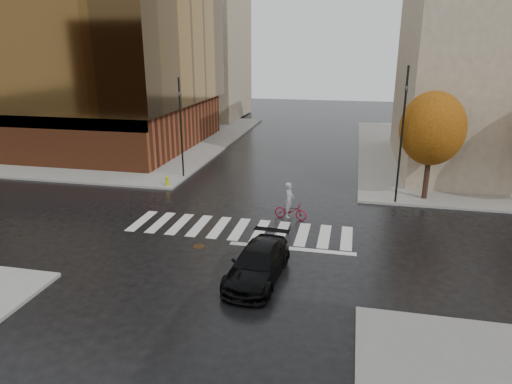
% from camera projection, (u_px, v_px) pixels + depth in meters
% --- Properties ---
extents(ground, '(120.00, 120.00, 0.00)m').
position_uv_depth(ground, '(237.00, 233.00, 23.30)').
color(ground, black).
rests_on(ground, ground).
extents(sidewalk_nw, '(30.00, 30.00, 0.15)m').
position_uv_depth(sidewalk_nw, '(91.00, 137.00, 47.04)').
color(sidewalk_nw, gray).
rests_on(sidewalk_nw, ground).
extents(crosswalk, '(12.00, 3.00, 0.01)m').
position_uv_depth(crosswalk, '(239.00, 229.00, 23.76)').
color(crosswalk, silver).
rests_on(crosswalk, ground).
extents(office_glass, '(27.00, 19.00, 16.00)m').
position_uv_depth(office_glass, '(54.00, 55.00, 41.92)').
color(office_glass, brown).
rests_on(office_glass, sidewalk_nw).
extents(building_nw_far, '(14.00, 12.00, 20.00)m').
position_uv_depth(building_nw_far, '(187.00, 36.00, 57.80)').
color(building_nw_far, gray).
rests_on(building_nw_far, sidewalk_nw).
extents(tree_ne_a, '(3.80, 3.80, 6.50)m').
position_uv_depth(tree_ne_a, '(432.00, 129.00, 26.79)').
color(tree_ne_a, black).
rests_on(tree_ne_a, sidewalk_ne).
extents(sedan, '(2.29, 4.87, 1.37)m').
position_uv_depth(sedan, '(258.00, 264.00, 18.52)').
color(sedan, black).
rests_on(sedan, ground).
extents(cyclist, '(1.92, 0.96, 2.09)m').
position_uv_depth(cyclist, '(290.00, 207.00, 24.93)').
color(cyclist, maroon).
rests_on(cyclist, ground).
extents(traffic_light_nw, '(0.20, 0.18, 6.92)m').
position_uv_depth(traffic_light_nw, '(181.00, 122.00, 31.63)').
color(traffic_light_nw, black).
rests_on(traffic_light_nw, sidewalk_nw).
extents(traffic_light_ne, '(0.22, 0.24, 7.94)m').
position_uv_depth(traffic_light_ne, '(403.00, 126.00, 26.03)').
color(traffic_light_ne, black).
rests_on(traffic_light_ne, sidewalk_ne).
extents(fire_hydrant, '(0.24, 0.24, 0.67)m').
position_uv_depth(fire_hydrant, '(167.00, 180.00, 30.50)').
color(fire_hydrant, '#CAC10B').
rests_on(fire_hydrant, sidewalk_nw).
extents(manhole, '(0.61, 0.61, 0.01)m').
position_uv_depth(manhole, '(199.00, 246.00, 21.71)').
color(manhole, '#412B17').
rests_on(manhole, ground).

